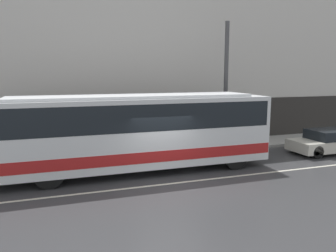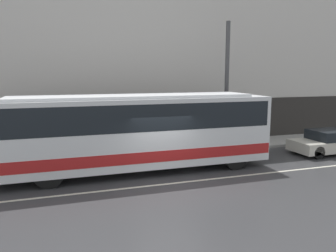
# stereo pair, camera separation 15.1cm
# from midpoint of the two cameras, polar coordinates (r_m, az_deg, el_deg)

# --- Properties ---
(ground_plane) EXTENTS (60.00, 60.00, 0.00)m
(ground_plane) POSITION_cam_midpoint_polar(r_m,az_deg,el_deg) (12.76, -0.16, -10.04)
(ground_plane) COLOR #38383A
(sidewalk) EXTENTS (60.00, 2.54, 0.15)m
(sidewalk) POSITION_cam_midpoint_polar(r_m,az_deg,el_deg) (17.61, -5.66, -4.44)
(sidewalk) COLOR #A09E99
(sidewalk) RESTS_ON ground_plane
(building_facade) EXTENTS (60.00, 0.35, 10.64)m
(building_facade) POSITION_cam_midpoint_polar(r_m,az_deg,el_deg) (18.53, -6.92, 11.96)
(building_facade) COLOR silver
(building_facade) RESTS_ON ground_plane
(lane_stripe) EXTENTS (54.00, 0.14, 0.01)m
(lane_stripe) POSITION_cam_midpoint_polar(r_m,az_deg,el_deg) (12.75, -0.16, -10.03)
(lane_stripe) COLOR beige
(lane_stripe) RESTS_ON ground_plane
(transit_bus) EXTENTS (11.77, 2.56, 3.31)m
(transit_bus) POSITION_cam_midpoint_polar(r_m,az_deg,el_deg) (13.99, -6.15, -0.50)
(transit_bus) COLOR white
(transit_bus) RESTS_ON ground_plane
(sedan_white_front) EXTENTS (4.59, 1.79, 1.25)m
(sedan_white_front) POSITION_cam_midpoint_polar(r_m,az_deg,el_deg) (19.56, 26.30, -2.44)
(sedan_white_front) COLOR beige
(sedan_white_front) RESTS_ON ground_plane
(utility_pole_near) EXTENTS (0.23, 0.23, 6.80)m
(utility_pole_near) POSITION_cam_midpoint_polar(r_m,az_deg,el_deg) (18.32, 9.79, 6.98)
(utility_pole_near) COLOR #4C4C4F
(utility_pole_near) RESTS_ON sidewalk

